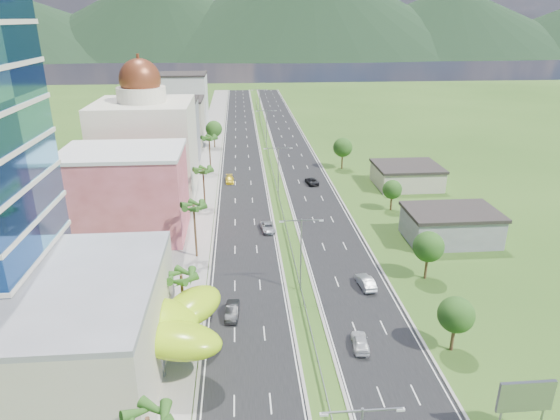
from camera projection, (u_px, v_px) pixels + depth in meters
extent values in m
plane|color=#2D5119|center=(310.00, 331.00, 61.90)|extent=(500.00, 500.00, 0.00)
cube|color=black|center=(242.00, 151.00, 144.94)|extent=(11.00, 260.00, 0.04)
cube|color=black|center=(293.00, 150.00, 146.09)|extent=(11.00, 260.00, 0.04)
cube|color=gray|center=(209.00, 152.00, 144.20)|extent=(7.00, 260.00, 0.12)
cube|color=gray|center=(272.00, 166.00, 128.58)|extent=(0.08, 216.00, 0.28)
cube|color=gray|center=(257.00, 103.00, 223.45)|extent=(0.10, 0.12, 0.70)
cube|color=gray|center=(342.00, 412.00, 34.65)|extent=(2.88, 0.12, 0.12)
cube|color=gray|center=(383.00, 410.00, 34.87)|extent=(2.88, 0.12, 0.12)
cube|color=silver|center=(324.00, 414.00, 34.59)|extent=(0.60, 0.25, 0.18)
cube|color=silver|center=(400.00, 410.00, 35.01)|extent=(0.60, 0.25, 0.18)
cylinder|color=gray|center=(301.00, 256.00, 69.20)|extent=(0.20, 0.20, 11.00)
cube|color=gray|center=(291.00, 221.00, 67.17)|extent=(2.88, 0.12, 0.12)
cube|color=gray|center=(312.00, 220.00, 67.39)|extent=(2.88, 0.12, 0.12)
cube|color=silver|center=(281.00, 222.00, 67.11)|extent=(0.60, 0.25, 0.18)
cube|color=silver|center=(321.00, 220.00, 67.53)|extent=(0.60, 0.25, 0.18)
cylinder|color=gray|center=(278.00, 172.00, 106.37)|extent=(0.20, 0.20, 11.00)
cube|color=gray|center=(271.00, 148.00, 104.34)|extent=(2.88, 0.12, 0.12)
cube|color=gray|center=(285.00, 148.00, 104.56)|extent=(2.88, 0.12, 0.12)
cube|color=silver|center=(265.00, 149.00, 104.28)|extent=(0.60, 0.25, 0.18)
cube|color=silver|center=(291.00, 148.00, 104.70)|extent=(0.60, 0.25, 0.18)
cylinder|color=gray|center=(266.00, 128.00, 148.18)|extent=(0.20, 0.20, 11.00)
cube|color=gray|center=(261.00, 111.00, 146.16)|extent=(2.88, 0.12, 0.12)
cube|color=gray|center=(271.00, 110.00, 146.38)|extent=(2.88, 0.12, 0.12)
cube|color=silver|center=(257.00, 111.00, 146.09)|extent=(0.60, 0.25, 0.18)
cube|color=silver|center=(275.00, 111.00, 146.51)|extent=(0.60, 0.25, 0.18)
cylinder|color=gray|center=(260.00, 104.00, 190.00)|extent=(0.20, 0.20, 11.00)
cube|color=gray|center=(256.00, 90.00, 187.97)|extent=(2.88, 0.12, 0.12)
cube|color=gray|center=(263.00, 90.00, 188.19)|extent=(2.88, 0.12, 0.12)
cube|color=silver|center=(252.00, 90.00, 187.91)|extent=(0.60, 0.25, 0.18)
cube|color=silver|center=(267.00, 90.00, 188.32)|extent=(0.60, 0.25, 0.18)
cube|color=#BEB49D|center=(14.00, 335.00, 51.89)|extent=(30.00, 24.00, 11.00)
cylinder|color=gray|center=(106.00, 337.00, 57.48)|extent=(0.50, 0.50, 4.00)
cylinder|color=gray|center=(162.00, 361.00, 53.37)|extent=(0.50, 0.50, 4.00)
cylinder|color=gray|center=(118.00, 383.00, 50.28)|extent=(0.50, 0.50, 4.00)
cylinder|color=gray|center=(185.00, 333.00, 58.17)|extent=(0.50, 0.50, 4.00)
cube|color=#BC4D51|center=(126.00, 195.00, 86.78)|extent=(20.00, 15.00, 15.00)
cube|color=beige|center=(147.00, 149.00, 107.25)|extent=(20.00, 20.00, 20.00)
cylinder|color=beige|center=(141.00, 94.00, 103.09)|extent=(10.00, 10.00, 3.00)
sphere|color=brown|center=(140.00, 79.00, 102.00)|extent=(8.40, 8.40, 8.40)
cube|color=gray|center=(167.00, 133.00, 131.28)|extent=(16.00, 15.00, 16.00)
cube|color=#BEB49D|center=(177.00, 122.00, 152.26)|extent=(16.00, 15.00, 13.00)
cube|color=silver|center=(184.00, 102.00, 172.73)|extent=(16.00, 15.00, 18.00)
cube|color=#D85919|center=(526.00, 396.00, 44.81)|extent=(5.20, 0.35, 3.20)
cube|color=gray|center=(450.00, 227.00, 86.36)|extent=(15.00, 10.00, 5.00)
cube|color=#BEB49D|center=(407.00, 177.00, 114.50)|extent=(14.00, 12.00, 4.40)
cylinder|color=#47301C|center=(183.00, 302.00, 61.22)|extent=(0.36, 0.36, 7.50)
cylinder|color=#47301C|center=(195.00, 231.00, 79.53)|extent=(0.36, 0.36, 9.00)
cylinder|color=#47301C|center=(204.00, 188.00, 101.08)|extent=(0.36, 0.36, 8.00)
cylinder|color=#47301C|center=(210.00, 155.00, 124.17)|extent=(0.36, 0.36, 8.80)
cylinder|color=#47301C|center=(214.00, 139.00, 148.10)|extent=(0.40, 0.40, 4.90)
sphere|color=#2B581B|center=(214.00, 129.00, 146.96)|extent=(4.90, 4.90, 4.90)
cylinder|color=#47301C|center=(453.00, 335.00, 57.71)|extent=(0.40, 0.40, 4.20)
sphere|color=#2B581B|center=(456.00, 315.00, 56.74)|extent=(4.20, 4.20, 4.20)
cylinder|color=#47301C|center=(426.00, 265.00, 73.68)|extent=(0.40, 0.40, 4.55)
sphere|color=#2B581B|center=(429.00, 247.00, 72.62)|extent=(4.55, 4.55, 4.55)
cylinder|color=#47301C|center=(391.00, 201.00, 100.05)|extent=(0.40, 0.40, 3.85)
sphere|color=#2B581B|center=(392.00, 189.00, 99.15)|extent=(3.85, 3.85, 3.85)
cylinder|color=#47301C|center=(342.00, 159.00, 127.43)|extent=(0.40, 0.40, 4.90)
sphere|color=#2B581B|center=(343.00, 147.00, 126.29)|extent=(4.90, 4.90, 4.90)
imported|color=black|center=(232.00, 311.00, 64.71)|extent=(1.99, 4.82, 1.55)
imported|color=#9C9FA3|center=(268.00, 227.00, 90.66)|extent=(2.87, 5.25, 1.40)
imported|color=gold|center=(230.00, 179.00, 117.32)|extent=(2.18, 4.85, 1.38)
imported|color=silver|center=(360.00, 342.00, 58.58)|extent=(2.27, 4.71, 1.55)
imported|color=#AAAEB2|center=(366.00, 282.00, 71.71)|extent=(2.25, 5.16, 1.65)
imported|color=black|center=(312.00, 181.00, 116.21)|extent=(3.01, 5.39, 1.43)
imported|color=black|center=(211.00, 315.00, 64.10)|extent=(0.68, 1.89, 1.19)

